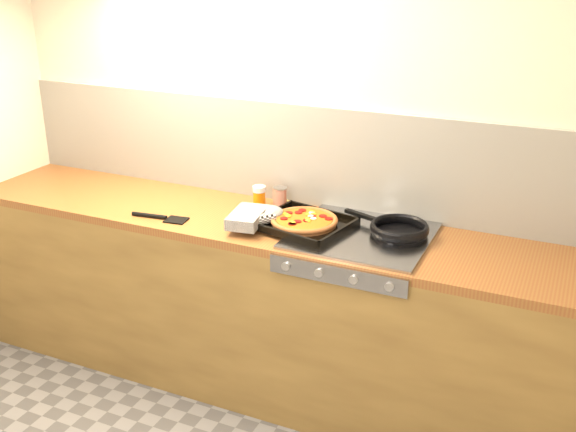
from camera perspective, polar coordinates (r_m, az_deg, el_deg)
The scene contains 9 objects.
room_shell at distance 3.33m, azimuth 0.63°, elevation 5.24°, with size 3.20×3.20×3.20m.
counter_run at distance 3.36m, azimuth -1.42°, elevation -7.56°, with size 3.20×0.62×0.90m.
stovetop at distance 3.01m, azimuth 6.23°, elevation -1.68°, with size 0.60×0.56×0.02m, color #96979C.
pizza_on_tray at distance 3.07m, azimuth 0.09°, elevation -0.32°, with size 0.55×0.43×0.07m.
frying_pan at distance 3.02m, azimuth 9.31°, elevation -1.11°, with size 0.46×0.33×0.04m.
tomato_can at distance 3.34m, azimuth -0.70°, elevation 1.64°, with size 0.09×0.09×0.10m.
juice_glass at distance 3.33m, azimuth -2.45°, elevation 1.68°, with size 0.08×0.08×0.11m.
wooden_spoon at distance 3.31m, azimuth 1.93°, elevation 0.74°, with size 0.30×0.09×0.02m.
black_spatula at distance 3.25m, azimuth -10.75°, elevation -0.12°, with size 0.29×0.10×0.02m.
Camera 1 is at (1.29, -1.54, 2.09)m, focal length 42.00 mm.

